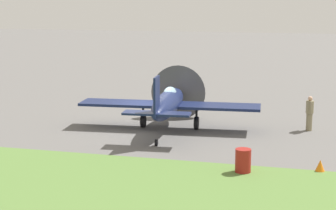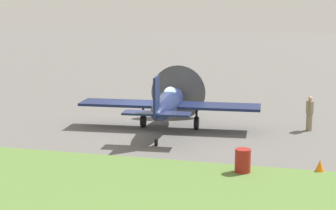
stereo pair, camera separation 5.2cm
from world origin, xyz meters
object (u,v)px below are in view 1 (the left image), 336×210
airplane_lead (169,103)px  runway_marker_cone (320,166)px  fuel_drum (243,161)px  ground_crew_chief (310,113)px

airplane_lead → runway_marker_cone: airplane_lead is taller
fuel_drum → runway_marker_cone: size_ratio=2.05×
runway_marker_cone → ground_crew_chief: bearing=94.1°
airplane_lead → runway_marker_cone: size_ratio=20.75×
airplane_lead → fuel_drum: size_ratio=10.14×
ground_crew_chief → runway_marker_cone: ground_crew_chief is taller
fuel_drum → runway_marker_cone: bearing=16.7°
airplane_lead → runway_marker_cone: 8.98m
airplane_lead → fuel_drum: airplane_lead is taller
ground_crew_chief → fuel_drum: size_ratio=1.92×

